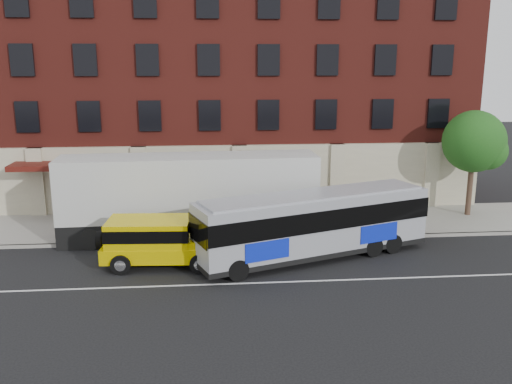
{
  "coord_description": "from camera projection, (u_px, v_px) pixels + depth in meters",
  "views": [
    {
      "loc": [
        -1.87,
        -21.16,
        9.12
      ],
      "look_at": [
        0.45,
        5.5,
        2.75
      ],
      "focal_mm": 38.84,
      "sensor_mm": 36.0,
      "label": 1
    }
  ],
  "objects": [
    {
      "name": "ground",
      "position": [
        257.0,
        288.0,
        22.78
      ],
      "size": [
        120.0,
        120.0,
        0.0
      ],
      "primitive_type": "plane",
      "color": "black",
      "rests_on": "ground"
    },
    {
      "name": "city_bus",
      "position": [
        314.0,
        222.0,
        25.88
      ],
      "size": [
        11.62,
        6.27,
        3.14
      ],
      "color": "gray",
      "rests_on": "ground"
    },
    {
      "name": "shipping_container",
      "position": [
        190.0,
        198.0,
        28.7
      ],
      "size": [
        13.26,
        3.26,
        4.39
      ],
      "color": "black",
      "rests_on": "ground"
    },
    {
      "name": "sign_pole",
      "position": [
        77.0,
        218.0,
        27.68
      ],
      "size": [
        0.3,
        0.2,
        2.5
      ],
      "color": "slate",
      "rests_on": "ground"
    },
    {
      "name": "lane_line",
      "position": [
        256.0,
        283.0,
        23.26
      ],
      "size": [
        60.0,
        0.12,
        0.01
      ],
      "primitive_type": "cube",
      "color": "silver",
      "rests_on": "ground"
    },
    {
      "name": "sidewalk",
      "position": [
        243.0,
        224.0,
        31.48
      ],
      "size": [
        60.0,
        6.0,
        0.15
      ],
      "primitive_type": "cube",
      "color": "gray",
      "rests_on": "ground"
    },
    {
      "name": "street_tree",
      "position": [
        475.0,
        144.0,
        32.09
      ],
      "size": [
        3.6,
        3.6,
        6.2
      ],
      "color": "#332219",
      "rests_on": "sidewalk"
    },
    {
      "name": "yellow_suv",
      "position": [
        157.0,
        239.0,
        25.03
      ],
      "size": [
        5.74,
        2.74,
        2.16
      ],
      "color": "#CFB400",
      "rests_on": "ground"
    },
    {
      "name": "building",
      "position": [
        235.0,
        84.0,
        37.42
      ],
      "size": [
        30.0,
        12.1,
        15.0
      ],
      "color": "maroon",
      "rests_on": "sidewalk"
    },
    {
      "name": "kerb",
      "position": [
        246.0,
        240.0,
        28.58
      ],
      "size": [
        60.0,
        0.25,
        0.15
      ],
      "primitive_type": "cube",
      "color": "gray",
      "rests_on": "ground"
    }
  ]
}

